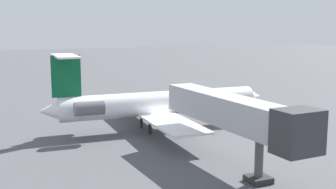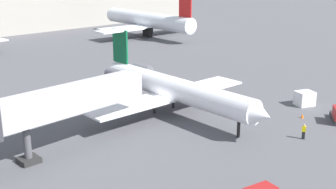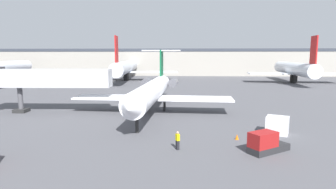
# 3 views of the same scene
# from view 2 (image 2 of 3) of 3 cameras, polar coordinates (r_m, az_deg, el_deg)

# --- Properties ---
(ground_plane) EXTENTS (400.00, 400.00, 0.10)m
(ground_plane) POSITION_cam_2_polar(r_m,az_deg,el_deg) (52.54, -1.49, -3.09)
(ground_plane) COLOR #4C4C51
(regional_jet) EXTENTS (23.35, 28.44, 9.31)m
(regional_jet) POSITION_cam_2_polar(r_m,az_deg,el_deg) (53.25, 0.29, 1.00)
(regional_jet) COLOR white
(regional_jet) RESTS_ON ground_plane
(jet_bridge) EXTENTS (18.86, 3.79, 6.69)m
(jet_bridge) POSITION_cam_2_polar(r_m,az_deg,el_deg) (42.55, -15.00, -1.31)
(jet_bridge) COLOR #ADADB2
(jet_bridge) RESTS_ON ground_plane
(ground_crew_marshaller) EXTENTS (0.42, 0.48, 1.69)m
(ground_crew_marshaller) POSITION_cam_2_polar(r_m,az_deg,el_deg) (48.06, 17.50, -4.68)
(ground_crew_marshaller) COLOR black
(ground_crew_marshaller) RESTS_ON ground_plane
(cargo_container_uld) EXTENTS (2.81, 2.63, 1.89)m
(cargo_container_uld) POSITION_cam_2_polar(r_m,az_deg,el_deg) (59.44, 17.61, -0.50)
(cargo_container_uld) COLOR silver
(cargo_container_uld) RESTS_ON ground_plane
(traffic_cone_near) EXTENTS (0.36, 0.36, 0.55)m
(traffic_cone_near) POSITION_cam_2_polar(r_m,az_deg,el_deg) (54.65, 17.33, -2.71)
(traffic_cone_near) COLOR orange
(traffic_cone_near) RESTS_ON ground_plane
(parked_airliner_centre) EXTENTS (27.24, 32.23, 13.21)m
(parked_airliner_centre) POSITION_cam_2_polar(r_m,az_deg,el_deg) (111.86, -2.63, 9.78)
(parked_airliner_centre) COLOR silver
(parked_airliner_centre) RESTS_ON ground_plane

